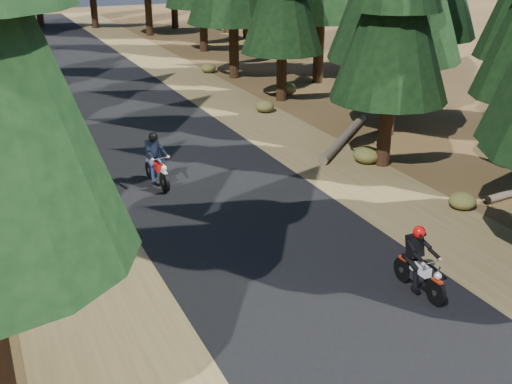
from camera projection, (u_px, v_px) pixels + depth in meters
ground at (281, 254)px, 15.69m from camera, size 120.00×120.00×0.00m
road at (210, 186)px, 19.92m from camera, size 6.00×100.00×0.01m
shoulder_l at (58, 211)px, 18.16m from camera, size 3.20×100.00×0.01m
shoulder_r at (337, 166)px, 21.67m from camera, size 3.20×100.00×0.01m
log_near at (345, 137)px, 24.23m from camera, size 4.46×4.31×0.32m
understory_shrubs at (194, 143)px, 23.22m from camera, size 15.47×30.35×0.63m
rider_lead at (420, 272)px, 13.83m from camera, size 0.55×1.72×1.53m
rider_follow at (157, 169)px, 19.77m from camera, size 0.74×1.93×1.68m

